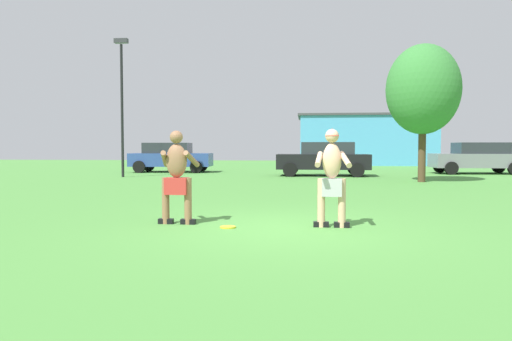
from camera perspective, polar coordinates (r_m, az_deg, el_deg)
name	(u,v)px	position (r m, az deg, el deg)	size (l,w,h in m)	color
ground_plane	(284,229)	(7.96, 3.35, -6.97)	(80.00, 80.00, 0.00)	#4C8E3D
player_with_cap	(332,174)	(8.09, 9.05, -0.38)	(0.61, 0.58, 1.66)	black
player_in_red	(177,175)	(8.46, -9.46, -0.52)	(0.68, 0.57, 1.64)	black
frisbee	(228,227)	(8.05, -3.38, -6.77)	(0.27, 0.27, 0.03)	yellow
car_gray_near_post	(477,158)	(26.56, 24.93, 1.42)	(4.37, 2.16, 1.58)	slate
car_blue_mid_lot	(170,157)	(26.12, -10.20, 1.62)	(4.39, 2.21, 1.58)	#2D478C
car_black_far_end	(324,158)	(22.60, 8.17, 1.45)	(4.34, 2.09, 1.58)	black
lamp_post	(122,93)	(22.40, -15.76, 8.86)	(0.60, 0.24, 6.18)	black
outbuilding_behind_lot	(365,140)	(37.96, 12.86, 3.59)	(10.25, 6.13, 3.80)	#4C9ED1
tree_right_field	(423,90)	(19.63, 19.35, 9.10)	(2.79, 2.79, 5.30)	#4C3823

